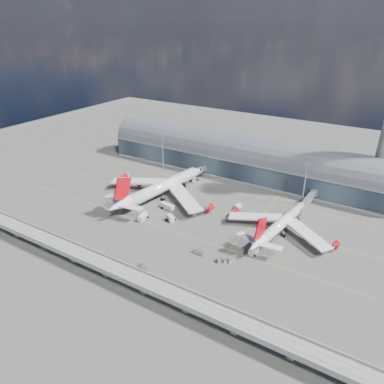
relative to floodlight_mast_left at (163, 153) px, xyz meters
The scene contains 19 objects.
ground 75.57m from the floodlight_mast_left, 47.73° to the right, with size 500.00×500.00×0.00m, color #474744.
taxi_lines 61.38m from the floodlight_mast_left, 33.34° to the right, with size 200.00×80.12×0.01m.
terminal 55.08m from the floodlight_mast_left, 24.69° to the left, with size 200.00×30.00×28.00m.
guideway 121.12m from the floodlight_mast_left, 65.56° to the right, with size 220.00×8.50×7.20m.
floodlight_mast_left is the anchor object (origin of this frame).
floodlight_mast_right 100.00m from the floodlight_mast_left, ahead, with size 3.00×0.70×25.70m.
airliner_left 44.87m from the floodlight_mast_left, 56.28° to the right, with size 74.16×77.99×23.76m.
airliner_right 107.43m from the floodlight_mast_left, 20.60° to the right, with size 58.05×60.70×19.25m.
jet_bridge_left 29.72m from the floodlight_mast_left, ahead, with size 4.40×28.00×7.25m.
jet_bridge_right 104.32m from the floodlight_mast_left, ahead, with size 4.40×32.00×7.25m.
service_truck_0 72.14m from the floodlight_mast_left, 63.02° to the right, with size 4.13×8.08×3.20m.
service_truck_1 73.97m from the floodlight_mast_left, 51.01° to the right, with size 5.73×4.92×3.06m.
service_truck_2 60.41m from the floodlight_mast_left, 51.77° to the right, with size 9.43×4.18×3.30m.
service_truck_3 114.85m from the floodlight_mast_left, 32.60° to the right, with size 3.29×6.80×3.17m.
service_truck_4 75.40m from the floodlight_mast_left, 19.07° to the right, with size 3.53×4.70×2.48m.
service_truck_5 30.92m from the floodlight_mast_left, ahead, with size 5.52×6.83×3.14m.
cargo_train_0 106.94m from the floodlight_mast_left, 45.13° to the right, with size 5.64×2.04×1.89m.
cargo_train_1 118.53m from the floodlight_mast_left, 57.78° to the right, with size 11.44×6.46×1.95m.
cargo_train_2 116.10m from the floodlight_mast_left, 40.52° to the right, with size 6.98×5.11×1.62m.
Camera 1 is at (98.56, -144.77, 99.52)m, focal length 35.00 mm.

